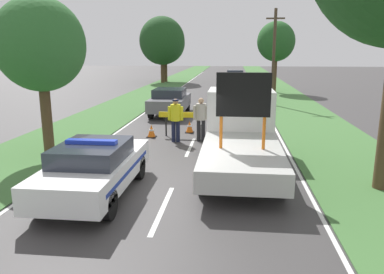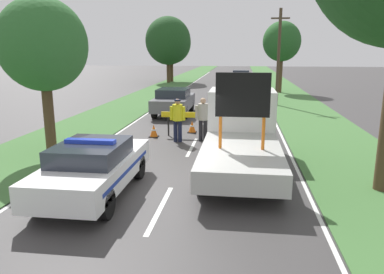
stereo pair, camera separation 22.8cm
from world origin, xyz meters
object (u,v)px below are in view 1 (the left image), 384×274
at_px(traffic_cone_centre_front, 139,152).
at_px(queued_car_suv_grey, 170,101).
at_px(roadside_tree_near_right, 162,41).
at_px(pedestrian_civilian, 201,116).
at_px(queued_car_hatch_blue, 234,90).
at_px(road_barrier, 194,117).
at_px(queued_car_sedan_black, 236,82).
at_px(roadside_tree_mid_left, 276,42).
at_px(traffic_cone_near_police, 151,131).
at_px(roadside_tree_mid_right, 165,43).
at_px(police_car, 95,168).
at_px(utility_pole, 274,56).
at_px(work_truck, 241,131).
at_px(roadside_tree_far_left, 40,45).
at_px(queued_car_van_white, 235,77).
at_px(police_officer, 176,116).
at_px(traffic_cone_near_truck, 190,127).

relative_size(traffic_cone_centre_front, queued_car_suv_grey, 0.14).
bearing_deg(roadside_tree_near_right, pedestrian_civilian, -76.26).
bearing_deg(queued_car_hatch_blue, road_barrier, 81.61).
xyz_separation_m(queued_car_hatch_blue, queued_car_sedan_black, (0.23, 6.66, -0.00)).
distance_m(roadside_tree_near_right, roadside_tree_mid_left, 14.73).
height_order(queued_car_hatch_blue, queued_car_sedan_black, queued_car_sedan_black).
relative_size(traffic_cone_near_police, roadside_tree_mid_right, 0.08).
relative_size(police_car, pedestrian_civilian, 2.51).
relative_size(traffic_cone_centre_front, utility_pole, 0.10).
height_order(police_car, utility_pole, utility_pole).
distance_m(work_truck, queued_car_sedan_black, 22.07).
xyz_separation_m(police_car, roadside_tree_far_left, (-3.10, 3.66, 3.08)).
height_order(road_barrier, roadside_tree_far_left, roadside_tree_far_left).
height_order(work_truck, queued_car_van_white, work_truck).
height_order(police_car, traffic_cone_near_police, police_car).
bearing_deg(police_car, utility_pole, 68.75).
height_order(roadside_tree_far_left, utility_pole, utility_pole).
xyz_separation_m(road_barrier, roadside_tree_mid_left, (5.24, 18.04, 3.49)).
relative_size(queued_car_hatch_blue, utility_pole, 0.64).
height_order(road_barrier, pedestrian_civilian, pedestrian_civilian).
distance_m(police_officer, roadside_tree_mid_left, 20.23).
bearing_deg(pedestrian_civilian, utility_pole, 95.02).
xyz_separation_m(police_officer, queued_car_van_white, (2.47, 26.30, -0.24)).
bearing_deg(roadside_tree_mid_left, traffic_cone_near_truck, -107.71).
bearing_deg(road_barrier, queued_car_van_white, 85.44).
relative_size(police_officer, utility_pole, 0.28).
bearing_deg(traffic_cone_near_truck, traffic_cone_centre_front, -104.58).
height_order(queued_car_sedan_black, roadside_tree_mid_right, roadside_tree_mid_right).
bearing_deg(roadside_tree_mid_right, police_officer, -79.04).
relative_size(police_officer, roadside_tree_far_left, 0.32).
relative_size(roadside_tree_near_right, roadside_tree_mid_right, 1.07).
xyz_separation_m(traffic_cone_near_police, traffic_cone_centre_front, (0.33, -3.49, 0.03)).
relative_size(traffic_cone_centre_front, roadside_tree_mid_left, 0.10).
bearing_deg(roadside_tree_mid_right, roadside_tree_mid_left, -41.59).
relative_size(road_barrier, utility_pole, 0.48).
distance_m(queued_car_hatch_blue, roadside_tree_far_left, 16.59).
distance_m(work_truck, roadside_tree_near_right, 32.15).
bearing_deg(queued_car_hatch_blue, pedestrian_civilian, 83.87).
distance_m(road_barrier, roadside_tree_mid_right, 29.22).
height_order(police_car, police_officer, police_officer).
height_order(pedestrian_civilian, queued_car_suv_grey, pedestrian_civilian).
height_order(work_truck, roadside_tree_mid_left, roadside_tree_mid_left).
bearing_deg(queued_car_sedan_black, traffic_cone_near_truck, 82.78).
relative_size(police_officer, roadside_tree_mid_left, 0.29).
height_order(pedestrian_civilian, queued_car_hatch_blue, pedestrian_civilian).
xyz_separation_m(traffic_cone_near_truck, roadside_tree_mid_right, (-6.04, 27.53, 4.22)).
xyz_separation_m(pedestrian_civilian, queued_car_van_white, (1.45, 26.08, -0.24)).
bearing_deg(roadside_tree_near_right, work_truck, -74.84).
relative_size(traffic_cone_near_police, queued_car_van_white, 0.13).
bearing_deg(queued_car_van_white, police_officer, 84.64).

